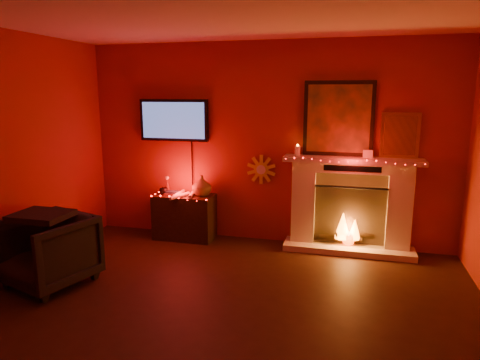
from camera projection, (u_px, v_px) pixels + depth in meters
The scene contains 6 objects.
room at pixel (204, 180), 3.40m from camera, with size 5.00×5.00×5.00m.
fireplace at pixel (350, 196), 5.50m from camera, with size 1.72×0.40×2.18m.
tv at pixel (174, 120), 5.98m from camera, with size 1.00×0.07×1.24m.
sunburst_clock at pixel (261, 170), 5.83m from camera, with size 0.40×0.03×0.40m.
console_table at pixel (186, 213), 6.00m from camera, with size 0.83×0.56×0.92m.
armchair at pixel (48, 251), 4.55m from camera, with size 0.80×0.83×0.75m, color black.
Camera 1 is at (1.12, -3.15, 2.03)m, focal length 32.00 mm.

